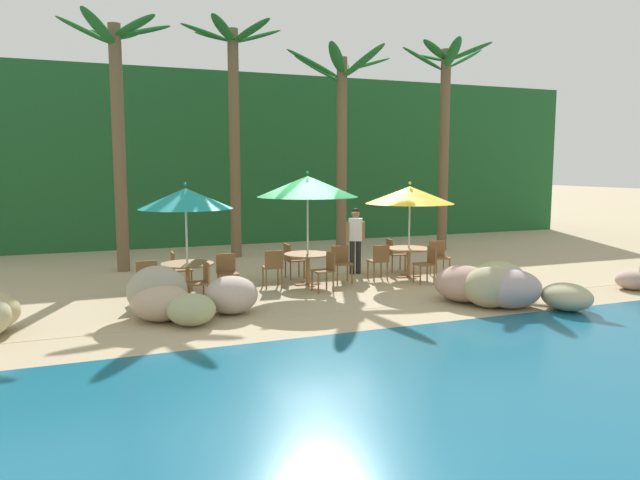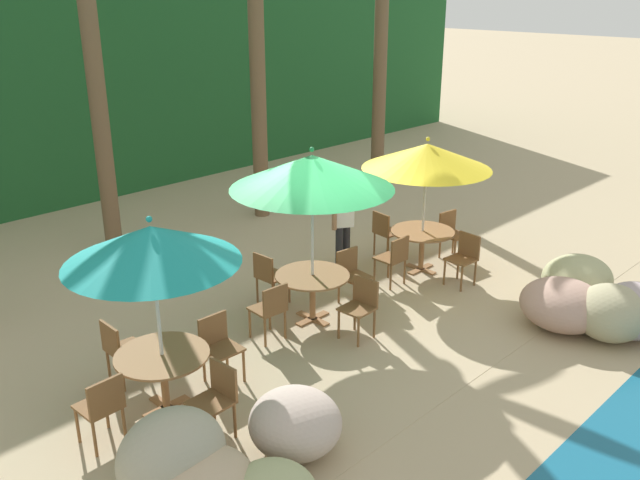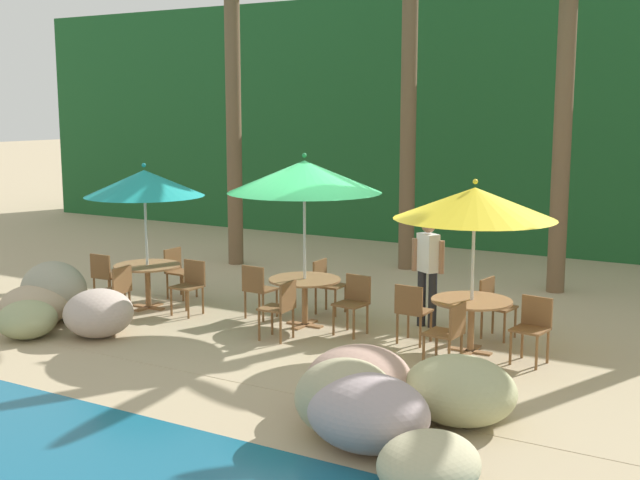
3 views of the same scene
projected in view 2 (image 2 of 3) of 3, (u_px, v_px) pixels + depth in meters
name	position (u px, v px, depth m)	size (l,w,h in m)	color
ground_plane	(327.00, 315.00, 10.36)	(120.00, 120.00, 0.00)	tan
terrace_deck	(327.00, 315.00, 10.36)	(18.00, 5.20, 0.01)	tan
foliage_backdrop	(39.00, 66.00, 15.19)	(28.00, 2.40, 6.00)	#1E5628
rock_seawall	(540.00, 329.00, 9.13)	(16.41, 3.44, 0.93)	tan
umbrella_teal	(151.00, 245.00, 7.34)	(1.95, 1.95, 2.42)	silver
dining_table_teal	(163.00, 364.00, 7.87)	(1.10, 1.10, 0.74)	olive
chair_teal_seaward	(218.00, 343.00, 8.51)	(0.43, 0.44, 0.87)	brown
chair_teal_inland	(120.00, 348.00, 8.41)	(0.43, 0.43, 0.87)	brown
chair_teal_left	(102.00, 406.00, 7.26)	(0.43, 0.44, 0.87)	brown
chair_teal_right	(217.00, 396.00, 7.43)	(0.45, 0.44, 0.87)	brown
umbrella_green	(312.00, 172.00, 9.40)	(2.33, 2.33, 2.65)	silver
dining_table_green	(312.00, 282.00, 10.00)	(1.10, 1.10, 0.74)	olive
chair_green_seaward	(351.00, 272.00, 10.60)	(0.46, 0.47, 0.87)	brown
chair_green_inland	(269.00, 275.00, 10.51)	(0.44, 0.43, 0.87)	brown
chair_green_left	(271.00, 308.00, 9.44)	(0.45, 0.45, 0.87)	brown
chair_green_right	(361.00, 304.00, 9.56)	(0.44, 0.44, 0.87)	brown
umbrella_yellow	(427.00, 156.00, 11.25)	(2.17, 2.17, 2.38)	silver
dining_table_yellow	(422.00, 237.00, 11.76)	(1.10, 1.10, 0.74)	olive
chair_yellow_seaward	(451.00, 231.00, 12.35)	(0.47, 0.48, 0.87)	brown
chair_yellow_inland	(385.00, 231.00, 12.38)	(0.48, 0.47, 0.87)	brown
chair_yellow_left	(394.00, 257.00, 11.19)	(0.43, 0.44, 0.87)	brown
chair_yellow_right	(464.00, 255.00, 11.25)	(0.46, 0.45, 0.87)	brown
palm_tree_third	(254.00, 10.00, 13.33)	(3.54, 3.34, 6.30)	brown
waiter_in_white	(343.00, 219.00, 11.55)	(0.52, 0.35, 1.70)	#232328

